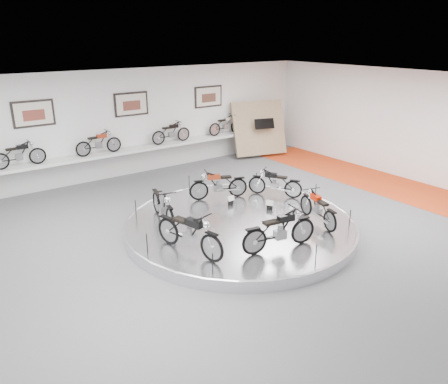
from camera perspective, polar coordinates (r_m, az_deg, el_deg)
floor at (r=12.08m, az=2.96°, el=-5.52°), size 16.00×16.00×0.00m
ceiling at (r=10.96m, az=3.35°, el=13.70°), size 16.00×16.00×0.00m
wall_back at (r=17.20m, az=-11.89°, el=8.88°), size 16.00×0.00×16.00m
wall_right at (r=17.42m, az=24.22°, el=7.69°), size 0.00×14.00×14.00m
orange_carpet_strip at (r=16.91m, az=21.20°, el=0.73°), size 2.40×12.60×0.01m
dado_band at (r=17.51m, az=-11.53°, el=4.22°), size 15.68×0.04×1.10m
display_platform at (r=12.22m, az=2.09°, el=-4.40°), size 6.40×6.40×0.30m
platform_rim at (r=12.17m, az=2.10°, el=-3.88°), size 6.40×6.40×0.10m
shelf at (r=17.15m, az=-11.23°, el=5.46°), size 11.00×0.55×0.10m
poster_left at (r=15.96m, az=-23.62°, el=9.36°), size 1.35×0.06×0.88m
poster_center at (r=17.05m, az=-12.01°, el=11.17°), size 1.35×0.06×0.88m
poster_right at (r=18.74m, az=-2.04°, el=12.35°), size 1.35×0.06×0.88m
display_panel at (r=19.57m, az=4.60°, el=8.32°), size 2.56×1.52×2.30m
shelf_bike_a at (r=15.83m, az=-25.20°, el=4.26°), size 1.22×0.43×0.73m
shelf_bike_b at (r=16.50m, az=-16.05°, el=5.98°), size 1.22×0.43×0.73m
shelf_bike_c at (r=17.72m, az=-6.91°, el=7.54°), size 1.22×0.43×0.73m
shelf_bike_d at (r=19.15m, az=0.20°, el=8.62°), size 1.22×0.43×0.73m
bike_a at (r=13.93m, az=6.68°, el=1.19°), size 1.25×1.53×0.88m
bike_b at (r=13.61m, az=-0.72°, el=0.99°), size 1.67×1.09×0.93m
bike_c at (r=12.02m, az=-7.99°, el=-1.70°), size 0.94×1.76×0.99m
bike_d at (r=10.27m, az=-4.59°, el=-5.31°), size 1.05×1.87×1.04m
bike_e at (r=10.49m, az=7.26°, el=-4.93°), size 1.79×0.90×1.01m
bike_f at (r=12.11m, az=12.16°, el=-2.03°), size 0.92×1.60×0.89m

